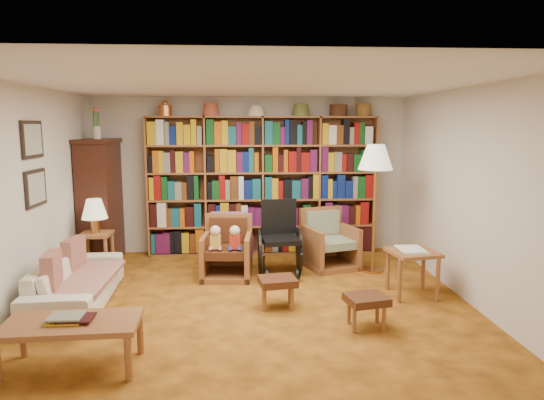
{
  "coord_description": "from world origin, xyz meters",
  "views": [
    {
      "loc": [
        -0.14,
        -5.33,
        2.06
      ],
      "look_at": [
        0.24,
        0.6,
        1.14
      ],
      "focal_mm": 32.0,
      "sensor_mm": 36.0,
      "label": 1
    }
  ],
  "objects": [
    {
      "name": "side_table_lamp",
      "position": [
        -2.15,
        1.34,
        0.44
      ],
      "size": [
        0.42,
        0.42,
        0.59
      ],
      "color": "#9F5F31",
      "rests_on": "floor"
    },
    {
      "name": "floor_lamp",
      "position": [
        1.71,
        1.23,
        1.55
      ],
      "size": [
        0.48,
        0.48,
        1.8
      ],
      "color": "#B47D39",
      "rests_on": "floor"
    },
    {
      "name": "wall_front",
      "position": [
        0.0,
        -2.5,
        1.25
      ],
      "size": [
        5.0,
        0.0,
        5.0
      ],
      "primitive_type": "plane",
      "rotation": [
        -1.57,
        0.0,
        0.0
      ],
      "color": "silver",
      "rests_on": "floor"
    },
    {
      "name": "footstool_b",
      "position": [
        1.12,
        -0.68,
        0.28
      ],
      "size": [
        0.46,
        0.42,
        0.34
      ],
      "color": "#462512",
      "rests_on": "floor"
    },
    {
      "name": "wall_back",
      "position": [
        0.0,
        2.5,
        1.25
      ],
      "size": [
        5.0,
        0.0,
        5.0
      ],
      "primitive_type": "plane",
      "rotation": [
        1.57,
        0.0,
        0.0
      ],
      "color": "silver",
      "rests_on": "floor"
    },
    {
      "name": "cushion_right",
      "position": [
        -2.18,
        -0.17,
        0.45
      ],
      "size": [
        0.18,
        0.43,
        0.41
      ],
      "primitive_type": "cube",
      "rotation": [
        0.0,
        0.0,
        0.13
      ],
      "color": "maroon",
      "rests_on": "sofa"
    },
    {
      "name": "coffee_table",
      "position": [
        -1.58,
        -1.35,
        0.37
      ],
      "size": [
        1.14,
        0.61,
        0.48
      ],
      "color": "#9F5F31",
      "rests_on": "floor"
    },
    {
      "name": "side_table_papers",
      "position": [
        1.92,
        0.22,
        0.47
      ],
      "size": [
        0.61,
        0.61,
        0.59
      ],
      "color": "#9F5F31",
      "rests_on": "floor"
    },
    {
      "name": "wheelchair",
      "position": [
        0.38,
        1.24,
        0.47
      ],
      "size": [
        0.59,
        0.82,
        1.03
      ],
      "color": "black",
      "rests_on": "floor"
    },
    {
      "name": "floor",
      "position": [
        0.0,
        0.0,
        0.0
      ],
      "size": [
        5.0,
        5.0,
        0.0
      ],
      "primitive_type": "plane",
      "color": "#BD6F1D",
      "rests_on": "ground"
    },
    {
      "name": "footstool_a",
      "position": [
        0.26,
        -0.06,
        0.28
      ],
      "size": [
        0.46,
        0.41,
        0.35
      ],
      "color": "#462512",
      "rests_on": "floor"
    },
    {
      "name": "wall_right",
      "position": [
        2.5,
        0.0,
        1.25
      ],
      "size": [
        0.0,
        5.0,
        5.0
      ],
      "primitive_type": "plane",
      "rotation": [
        1.57,
        0.0,
        -1.57
      ],
      "color": "silver",
      "rests_on": "floor"
    },
    {
      "name": "ceiling",
      "position": [
        0.0,
        0.0,
        2.5
      ],
      "size": [
        5.0,
        5.0,
        0.0
      ],
      "primitive_type": "plane",
      "rotation": [
        3.14,
        0.0,
        0.0
      ],
      "color": "silver",
      "rests_on": "wall_back"
    },
    {
      "name": "sofa_throw",
      "position": [
        -2.0,
        0.18,
        0.3
      ],
      "size": [
        0.72,
        1.33,
        0.04
      ],
      "primitive_type": "cube",
      "rotation": [
        0.0,
        0.0,
        -0.01
      ],
      "color": "beige",
      "rests_on": "sofa"
    },
    {
      "name": "bookshelf",
      "position": [
        0.2,
        2.33,
        1.17
      ],
      "size": [
        3.6,
        0.3,
        2.42
      ],
      "color": "#9F5F31",
      "rests_on": "floor"
    },
    {
      "name": "table_lamp",
      "position": [
        -2.15,
        1.34,
        0.91
      ],
      "size": [
        0.35,
        0.35,
        0.47
      ],
      "color": "#B47D39",
      "rests_on": "side_table_lamp"
    },
    {
      "name": "armchair_sage",
      "position": [
        1.14,
        1.55,
        0.32
      ],
      "size": [
        0.88,
        0.88,
        0.84
      ],
      "color": "#9F5F31",
      "rests_on": "floor"
    },
    {
      "name": "sofa",
      "position": [
        -2.05,
        0.18,
        0.27
      ],
      "size": [
        1.87,
        0.81,
        0.54
      ],
      "primitive_type": "imported",
      "rotation": [
        0.0,
        0.0,
        1.62
      ],
      "color": "beige",
      "rests_on": "floor"
    },
    {
      "name": "armchair_leather",
      "position": [
        -0.35,
        1.18,
        0.35
      ],
      "size": [
        0.71,
        0.76,
        0.84
      ],
      "color": "#9F5F31",
      "rests_on": "floor"
    },
    {
      "name": "cushion_left",
      "position": [
        -2.18,
        0.53,
        0.45
      ],
      "size": [
        0.17,
        0.42,
        0.41
      ],
      "primitive_type": "cube",
      "rotation": [
        0.0,
        0.0,
        -0.11
      ],
      "color": "maroon",
      "rests_on": "sofa"
    },
    {
      "name": "framed_pictures",
      "position": [
        -2.48,
        0.3,
        1.62
      ],
      "size": [
        0.03,
        0.52,
        0.97
      ],
      "color": "black",
      "rests_on": "wall_left"
    },
    {
      "name": "wall_left",
      "position": [
        -2.5,
        0.0,
        1.25
      ],
      "size": [
        0.0,
        5.0,
        5.0
      ],
      "primitive_type": "plane",
      "rotation": [
        1.57,
        0.0,
        1.57
      ],
      "color": "silver",
      "rests_on": "floor"
    },
    {
      "name": "curio_cabinet",
      "position": [
        -2.25,
        2.0,
        0.95
      ],
      "size": [
        0.5,
        0.95,
        2.4
      ],
      "color": "#3C1610",
      "rests_on": "floor"
    }
  ]
}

